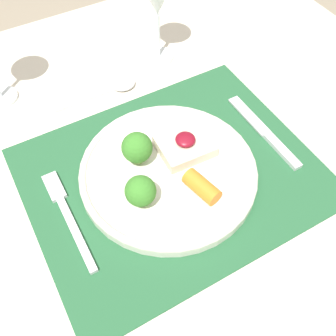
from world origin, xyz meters
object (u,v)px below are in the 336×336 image
at_px(fork, 66,212).
at_px(knife, 268,136).
at_px(dinner_plate, 167,170).
at_px(spoon, 113,88).

bearing_deg(fork, knife, -5.13).
height_order(fork, knife, knife).
bearing_deg(knife, fork, 172.81).
bearing_deg(knife, dinner_plate, 173.01).
xyz_separation_m(fork, knife, (0.37, -0.03, -0.00)).
distance_m(knife, spoon, 0.31).
distance_m(dinner_plate, fork, 0.17).
height_order(fork, spoon, spoon).
relative_size(fork, spoon, 1.09).
xyz_separation_m(dinner_plate, knife, (0.20, -0.01, -0.01)).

